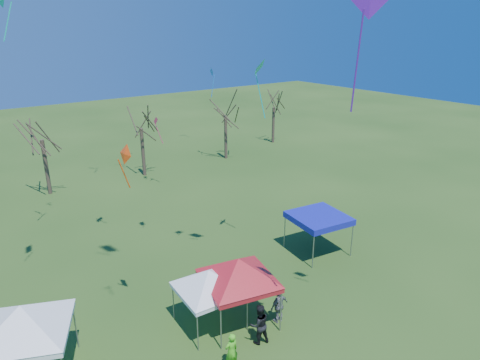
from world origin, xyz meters
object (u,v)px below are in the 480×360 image
at_px(tree_5, 274,95).
at_px(person_green, 231,351).
at_px(tree_3, 140,111).
at_px(person_dark, 259,324).
at_px(tent_blue, 319,218).
at_px(tree_4, 225,101).
at_px(tent_white_mid, 209,274).
at_px(tent_white_west, 21,311).
at_px(tree_2, 39,120).
at_px(person_grey, 279,306).
at_px(tent_red, 238,263).

height_order(tree_5, person_green, tree_5).
xyz_separation_m(tree_3, person_dark, (-5.64, -24.10, -5.13)).
xyz_separation_m(tree_3, tent_blue, (2.40, -19.90, -3.82)).
xyz_separation_m(tree_4, tent_blue, (-6.92, -19.86, -3.80)).
height_order(tent_white_mid, person_green, tent_white_mid).
bearing_deg(tree_3, tent_white_west, -124.70).
bearing_deg(person_dark, tree_5, -116.45).
height_order(tree_5, tent_white_mid, tree_5).
bearing_deg(tent_white_west, tree_2, 74.53).
height_order(tree_2, tree_3, tree_2).
bearing_deg(person_grey, tent_red, -40.23).
height_order(tree_3, tent_white_west, tree_3).
height_order(tent_blue, person_dark, tent_blue).
xyz_separation_m(tent_red, tent_blue, (7.89, 2.47, -0.87)).
xyz_separation_m(tree_2, person_green, (0.92, -24.93, -5.47)).
distance_m(tree_2, tree_4, 17.73).
distance_m(tree_3, tent_white_mid, 23.05).
xyz_separation_m(tent_blue, person_grey, (-6.38, -3.65, -1.39)).
distance_m(tent_red, person_green, 3.77).
relative_size(tent_white_mid, person_grey, 2.20).
height_order(tree_4, tree_5, tree_4).
bearing_deg(person_grey, tent_white_mid, -34.89).
relative_size(tree_2, tree_3, 1.03).
bearing_deg(tent_blue, person_dark, -152.40).
height_order(tent_red, person_grey, tent_red).
distance_m(tree_5, person_grey, 33.88).
bearing_deg(tent_white_mid, tree_2, 94.34).
bearing_deg(person_grey, tent_blue, -152.27).
distance_m(tree_2, tree_5, 26.15).
relative_size(tree_3, person_dark, 4.19).
distance_m(tree_5, person_dark, 35.35).
bearing_deg(tent_white_mid, tent_red, -25.36).
height_order(tent_white_mid, person_grey, tent_white_mid).
relative_size(person_dark, person_green, 1.15).
bearing_deg(tree_4, tent_blue, -109.22).
height_order(tree_3, tree_5, tree_3).
height_order(tree_3, person_dark, tree_3).
xyz_separation_m(tent_blue, person_dark, (-8.04, -4.20, -1.31)).
relative_size(tree_3, tent_red, 1.84).
xyz_separation_m(person_dark, person_grey, (1.65, 0.55, -0.08)).
xyz_separation_m(tent_white_west, person_green, (6.66, -4.18, -2.40)).
xyz_separation_m(tree_4, tent_white_mid, (-16.04, -21.75, -3.34)).
xyz_separation_m(tree_5, person_grey, (-21.67, -25.58, -4.86)).
distance_m(tree_4, person_green, 30.21).
relative_size(tree_4, tent_blue, 2.23).
bearing_deg(tree_4, tree_3, 179.74).
bearing_deg(person_grey, person_dark, 16.27).
distance_m(tree_2, tree_3, 8.41).
relative_size(tree_5, tent_white_mid, 1.96).
bearing_deg(tent_white_mid, tree_4, 53.58).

